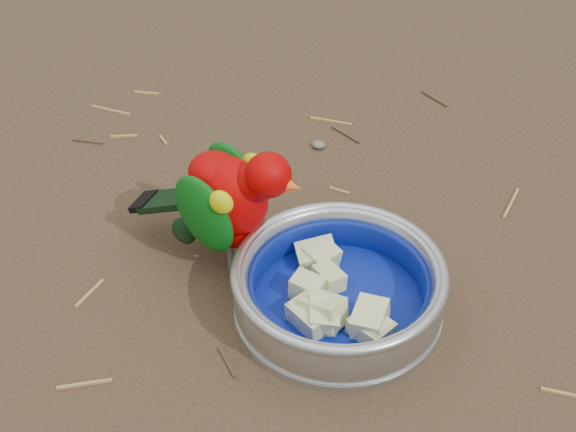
% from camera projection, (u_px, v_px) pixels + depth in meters
% --- Properties ---
extents(ground, '(60.00, 60.00, 0.00)m').
position_uv_depth(ground, '(357.00, 287.00, 0.94)').
color(ground, '#443122').
extents(food_bowl, '(0.22, 0.22, 0.02)m').
position_uv_depth(food_bowl, '(338.00, 306.00, 0.91)').
color(food_bowl, '#B2B2BA').
rests_on(food_bowl, ground).
extents(bowl_wall, '(0.22, 0.22, 0.04)m').
position_uv_depth(bowl_wall, '(339.00, 286.00, 0.89)').
color(bowl_wall, '#B2B2BA').
rests_on(bowl_wall, food_bowl).
extents(fruit_wedges, '(0.13, 0.13, 0.03)m').
position_uv_depth(fruit_wedges, '(339.00, 291.00, 0.90)').
color(fruit_wedges, beige).
rests_on(fruit_wedges, food_bowl).
extents(lory_parrot, '(0.20, 0.12, 0.15)m').
position_uv_depth(lory_parrot, '(230.00, 207.00, 0.93)').
color(lory_parrot, '#AA0101').
rests_on(lory_parrot, ground).
extents(ground_debris, '(0.90, 0.80, 0.01)m').
position_uv_depth(ground_debris, '(382.00, 240.00, 1.00)').
color(ground_debris, '#A78648').
rests_on(ground_debris, ground).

